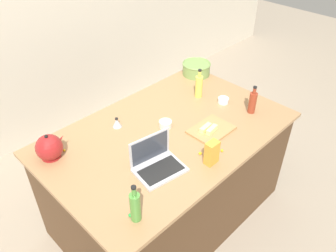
{
  "coord_description": "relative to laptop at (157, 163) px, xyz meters",
  "views": [
    {
      "loc": [
        -1.41,
        -1.41,
        2.44
      ],
      "look_at": [
        0.0,
        0.0,
        0.95
      ],
      "focal_mm": 36.36,
      "sensor_mm": 36.0,
      "label": 1
    }
  ],
  "objects": [
    {
      "name": "wall_back",
      "position": [
        0.33,
        2.03,
        0.35
      ],
      "size": [
        8.0,
        0.1,
        2.6
      ],
      "primitive_type": "cube",
      "color": "beige",
      "rests_on": "ground"
    },
    {
      "name": "laptop",
      "position": [
        0.0,
        0.0,
        0.0
      ],
      "size": [
        0.34,
        0.28,
        0.22
      ],
      "color": "#B7B7BC",
      "rests_on": "island_counter"
    },
    {
      "name": "kettle",
      "position": [
        -0.43,
        0.58,
        0.03
      ],
      "size": [
        0.21,
        0.18,
        0.2
      ],
      "color": "maroon",
      "rests_on": "island_counter"
    },
    {
      "name": "butter_stick_right",
      "position": [
        0.52,
        0.02,
        -0.01
      ],
      "size": [
        0.11,
        0.05,
        0.04
      ],
      "primitive_type": "cube",
      "rotation": [
        0.0,
        0.0,
        0.09
      ],
      "color": "#F4E58C",
      "rests_on": "cutting_board"
    },
    {
      "name": "ramekin_medium",
      "position": [
        0.93,
        0.17,
        -0.02
      ],
      "size": [
        0.09,
        0.09,
        0.04
      ],
      "primitive_type": "cylinder",
      "color": "white",
      "rests_on": "island_counter"
    },
    {
      "name": "island_counter",
      "position": [
        0.33,
        0.22,
        -0.5
      ],
      "size": [
        1.84,
        1.17,
        0.9
      ],
      "color": "#4C331E",
      "rests_on": "ground"
    },
    {
      "name": "bottle_olive",
      "position": [
        -0.36,
        -0.21,
        0.06
      ],
      "size": [
        0.06,
        0.06,
        0.26
      ],
      "color": "#4C8C38",
      "rests_on": "island_counter"
    },
    {
      "name": "candy_bag",
      "position": [
        0.29,
        -0.22,
        0.04
      ],
      "size": [
        0.09,
        0.06,
        0.17
      ],
      "primitive_type": "cube",
      "color": "gold",
      "rests_on": "island_counter"
    },
    {
      "name": "mixing_bowl_large",
      "position": [
        1.14,
        0.66,
        0.01
      ],
      "size": [
        0.27,
        0.27,
        0.12
      ],
      "color": "#72934C",
      "rests_on": "island_counter"
    },
    {
      "name": "butter_stick_left",
      "position": [
        0.53,
        -0.02,
        -0.01
      ],
      "size": [
        0.11,
        0.05,
        0.04
      ],
      "primitive_type": "cube",
      "rotation": [
        0.0,
        0.0,
        0.15
      ],
      "color": "#F4E58C",
      "rests_on": "cutting_board"
    },
    {
      "name": "candy_5",
      "position": [
        -0.37,
        -0.18,
        -0.04
      ],
      "size": [
        0.02,
        0.02,
        0.02
      ],
      "primitive_type": "sphere",
      "color": "green",
      "rests_on": "island_counter"
    },
    {
      "name": "bottle_soy",
      "position": [
        0.98,
        -0.07,
        0.05
      ],
      "size": [
        0.06,
        0.06,
        0.23
      ],
      "color": "maroon",
      "rests_on": "island_counter"
    },
    {
      "name": "ground_plane",
      "position": [
        0.33,
        0.22,
        -0.95
      ],
      "size": [
        12.0,
        12.0,
        0.0
      ],
      "primitive_type": "plane",
      "color": "gray"
    },
    {
      "name": "bottle_oil",
      "position": [
        0.86,
        0.39,
        0.06
      ],
      "size": [
        0.06,
        0.06,
        0.25
      ],
      "color": "#DBC64C",
      "rests_on": "island_counter"
    },
    {
      "name": "cutting_board",
      "position": [
        0.56,
        0.0,
        -0.04
      ],
      "size": [
        0.31,
        0.24,
        0.02
      ],
      "primitive_type": "cube",
      "color": "#AD7F4C",
      "rests_on": "island_counter"
    },
    {
      "name": "kitchen_timer",
      "position": [
        0.1,
        0.54,
        -0.01
      ],
      "size": [
        0.07,
        0.07,
        0.08
      ],
      "color": "#B2B2B7",
      "rests_on": "island_counter"
    },
    {
      "name": "candy_4",
      "position": [
        0.43,
        -0.2,
        -0.04
      ],
      "size": [
        0.02,
        0.02,
        0.02
      ],
      "primitive_type": "sphere",
      "color": "yellow",
      "rests_on": "island_counter"
    },
    {
      "name": "candy_0",
      "position": [
        -0.34,
        0.57,
        -0.04
      ],
      "size": [
        0.02,
        0.02,
        0.02
      ],
      "primitive_type": "sphere",
      "color": "yellow",
      "rests_on": "island_counter"
    },
    {
      "name": "ramekin_small",
      "position": [
        0.35,
        0.28,
        -0.02
      ],
      "size": [
        0.1,
        0.1,
        0.05
      ],
      "primitive_type": "cylinder",
      "color": "beige",
      "rests_on": "island_counter"
    },
    {
      "name": "candy_1",
      "position": [
        0.3,
        -0.11,
        -0.04
      ],
      "size": [
        0.02,
        0.02,
        0.02
      ],
      "primitive_type": "sphere",
      "color": "yellow",
      "rests_on": "island_counter"
    },
    {
      "name": "candy_3",
      "position": [
        -0.08,
        0.01,
        -0.04
      ],
      "size": [
        0.02,
        0.02,
        0.02
      ],
      "primitive_type": "sphere",
      "color": "blue",
      "rests_on": "island_counter"
    }
  ]
}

